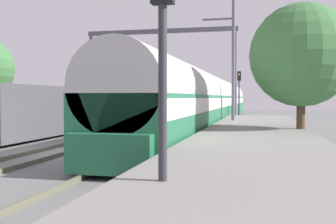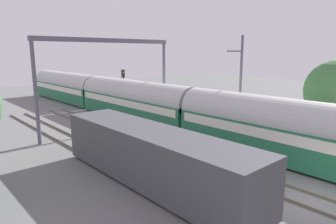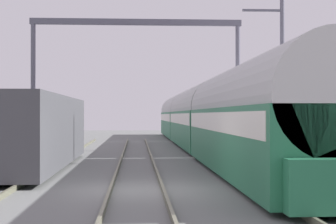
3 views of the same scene
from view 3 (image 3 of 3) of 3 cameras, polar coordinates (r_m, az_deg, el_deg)
The scene contains 9 objects.
ground at distance 15.68m, azimuth -3.26°, elevation -8.09°, with size 120.00×120.00×0.00m, color slate.
track_west at distance 15.67m, azimuth -3.26°, elevation -7.80°, with size 1.52×60.00×0.16m.
track_east at distance 16.20m, azimuth 11.60°, elevation -7.54°, with size 1.52×60.00×0.16m.
passenger_train at distance 35.45m, azimuth 3.39°, elevation -0.54°, with size 2.93×49.20×3.82m.
freight_car at distance 22.52m, azimuth -13.81°, elevation -1.95°, with size 2.80×13.00×2.70m.
person_crossing at distance 34.10m, azimuth 6.83°, elevation -2.14°, with size 0.45×0.45×1.73m.
railway_signal_far at distance 40.48m, azimuth 5.30°, elevation 1.04°, with size 0.36×0.30×4.76m.
catenary_gantry at distance 33.11m, azimuth -3.27°, elevation 5.80°, with size 12.63×0.28×7.86m.
catenary_pole_east_mid at distance 25.21m, azimuth 11.65°, elevation 4.31°, with size 1.90×0.20×8.00m.
Camera 3 is at (-0.01, -15.53, 2.12)m, focal length 58.85 mm.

